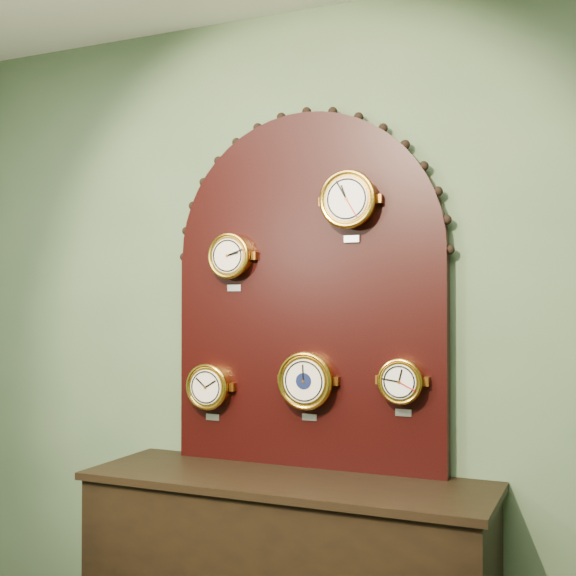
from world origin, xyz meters
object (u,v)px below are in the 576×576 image
at_px(display_board, 307,278).
at_px(tide_clock, 401,381).
at_px(barometer, 307,380).
at_px(roman_clock, 231,256).
at_px(hygrometer, 209,387).
at_px(arabic_clock, 349,200).

relative_size(display_board, tide_clock, 6.54).
distance_m(barometer, tide_clock, 0.40).
xyz_separation_m(roman_clock, hygrometer, (-0.11, -0.00, -0.57)).
height_order(arabic_clock, tide_clock, arabic_clock).
xyz_separation_m(roman_clock, barometer, (0.36, -0.00, -0.52)).
distance_m(hygrometer, barometer, 0.46).
height_order(hygrometer, barometer, barometer).
distance_m(hygrometer, tide_clock, 0.87).
relative_size(arabic_clock, barometer, 0.99).
height_order(display_board, roman_clock, display_board).
height_order(display_board, barometer, display_board).
distance_m(arabic_clock, hygrometer, 1.02).
bearing_deg(arabic_clock, tide_clock, 0.41).
xyz_separation_m(hygrometer, tide_clock, (0.86, 0.00, 0.06)).
distance_m(roman_clock, hygrometer, 0.58).
bearing_deg(arabic_clock, display_board, 162.50).
distance_m(display_board, roman_clock, 0.35).
distance_m(arabic_clock, barometer, 0.76).
bearing_deg(barometer, roman_clock, 179.81).
bearing_deg(tide_clock, roman_clock, -179.96).
distance_m(roman_clock, tide_clock, 0.91).
xyz_separation_m(display_board, roman_clock, (-0.33, -0.07, 0.10)).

